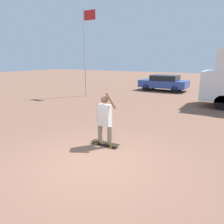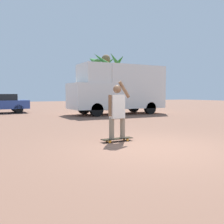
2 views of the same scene
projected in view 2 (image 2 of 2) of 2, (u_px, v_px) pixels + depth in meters
ground_plane at (155, 148)px, 6.02m from camera, size 80.00×80.00×0.00m
skateboard at (117, 139)px, 6.88m from camera, size 0.91×0.23×0.09m
person_skateboarder at (117, 109)px, 6.82m from camera, size 0.67×0.22×1.58m
camper_van at (119, 88)px, 16.23m from camera, size 6.20×2.24×3.15m
palm_tree_near_van at (105, 65)px, 24.16m from camera, size 3.88×4.13×5.31m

